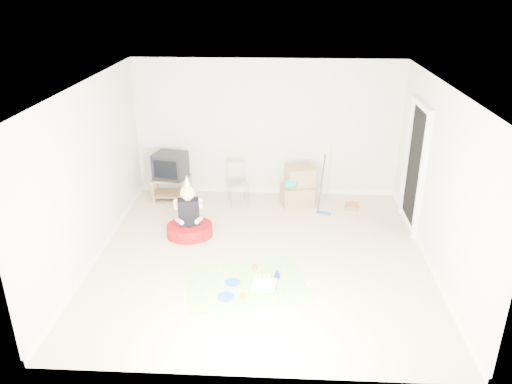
{
  "coord_description": "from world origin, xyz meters",
  "views": [
    {
      "loc": [
        0.27,
        -6.6,
        3.92
      ],
      "look_at": [
        -0.1,
        0.4,
        0.9
      ],
      "focal_mm": 35.0,
      "sensor_mm": 36.0,
      "label": 1
    }
  ],
  "objects_px": {
    "folding_chair": "(238,184)",
    "seated_woman": "(189,223)",
    "crt_tv": "(170,166)",
    "cardboard_boxes": "(298,187)",
    "tv_stand": "(172,186)",
    "birthday_cake": "(264,285)"
  },
  "relations": [
    {
      "from": "folding_chair",
      "to": "crt_tv",
      "type": "bearing_deg",
      "value": 174.29
    },
    {
      "from": "cardboard_boxes",
      "to": "birthday_cake",
      "type": "bearing_deg",
      "value": -100.53
    },
    {
      "from": "crt_tv",
      "to": "cardboard_boxes",
      "type": "xyz_separation_m",
      "value": [
        2.39,
        -0.1,
        -0.34
      ]
    },
    {
      "from": "crt_tv",
      "to": "tv_stand",
      "type": "bearing_deg",
      "value": -167.52
    },
    {
      "from": "cardboard_boxes",
      "to": "birthday_cake",
      "type": "distance_m",
      "value": 2.86
    },
    {
      "from": "crt_tv",
      "to": "birthday_cake",
      "type": "distance_m",
      "value": 3.51
    },
    {
      "from": "crt_tv",
      "to": "seated_woman",
      "type": "height_order",
      "value": "seated_woman"
    },
    {
      "from": "tv_stand",
      "to": "birthday_cake",
      "type": "xyz_separation_m",
      "value": [
        1.87,
        -2.9,
        -0.22
      ]
    },
    {
      "from": "tv_stand",
      "to": "seated_woman",
      "type": "xyz_separation_m",
      "value": [
        0.59,
        -1.46,
        -0.03
      ]
    },
    {
      "from": "folding_chair",
      "to": "seated_woman",
      "type": "relative_size",
      "value": 0.74
    },
    {
      "from": "crt_tv",
      "to": "folding_chair",
      "type": "relative_size",
      "value": 0.71
    },
    {
      "from": "crt_tv",
      "to": "seated_woman",
      "type": "relative_size",
      "value": 0.53
    },
    {
      "from": "cardboard_boxes",
      "to": "seated_woman",
      "type": "height_order",
      "value": "seated_woman"
    },
    {
      "from": "folding_chair",
      "to": "cardboard_boxes",
      "type": "relative_size",
      "value": 1.1
    },
    {
      "from": "birthday_cake",
      "to": "crt_tv",
      "type": "bearing_deg",
      "value": 122.79
    },
    {
      "from": "tv_stand",
      "to": "seated_woman",
      "type": "bearing_deg",
      "value": -67.92
    },
    {
      "from": "seated_woman",
      "to": "birthday_cake",
      "type": "xyz_separation_m",
      "value": [
        1.28,
        -1.44,
        -0.19
      ]
    },
    {
      "from": "tv_stand",
      "to": "folding_chair",
      "type": "xyz_separation_m",
      "value": [
        1.27,
        -0.13,
        0.12
      ]
    },
    {
      "from": "folding_chair",
      "to": "cardboard_boxes",
      "type": "distance_m",
      "value": 1.12
    },
    {
      "from": "folding_chair",
      "to": "seated_woman",
      "type": "distance_m",
      "value": 1.5
    },
    {
      "from": "tv_stand",
      "to": "cardboard_boxes",
      "type": "bearing_deg",
      "value": -2.4
    },
    {
      "from": "seated_woman",
      "to": "folding_chair",
      "type": "bearing_deg",
      "value": 62.78
    }
  ]
}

